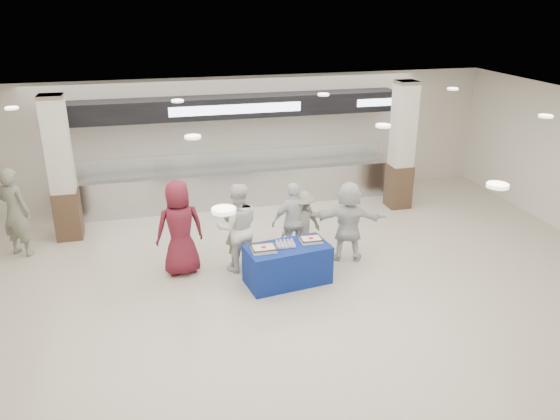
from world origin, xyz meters
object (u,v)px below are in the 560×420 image
object	(u,v)px
civilian_white	(348,221)
soldier_b	(301,224)
civilian_maroon	(180,228)
soldier_bg	(15,212)
display_table	(287,264)
sheet_cake_right	(311,239)
sheet_cake_left	(264,248)
cupcake_tray	(286,244)
chef_short	(294,221)
soldier_a	(238,228)
chef_tall	(238,227)

from	to	relation	value
civilian_white	soldier_b	bearing A→B (deg)	-8.20
civilian_maroon	soldier_bg	world-z (taller)	soldier_bg
display_table	sheet_cake_right	size ratio (longest dim) A/B	3.81
sheet_cake_left	civilian_white	world-z (taller)	civilian_white
civilian_maroon	civilian_white	bearing A→B (deg)	168.58
sheet_cake_left	cupcake_tray	world-z (taller)	sheet_cake_left
chef_short	civilian_white	bearing A→B (deg)	157.04
civilian_white	soldier_bg	bearing A→B (deg)	0.13
sheet_cake_left	civilian_maroon	bearing A→B (deg)	145.91
soldier_a	chef_tall	bearing A→B (deg)	67.70
sheet_cake_left	civilian_maroon	world-z (taller)	civilian_maroon
sheet_cake_right	civilian_white	world-z (taller)	civilian_white
display_table	soldier_bg	world-z (taller)	soldier_bg
civilian_maroon	soldier_b	world-z (taller)	civilian_maroon
sheet_cake_left	chef_short	xyz separation A→B (m)	(0.87, 1.06, 0.02)
civilian_maroon	chef_tall	xyz separation A→B (m)	(1.10, -0.13, -0.05)
sheet_cake_left	cupcake_tray	distance (m)	0.46
civilian_white	sheet_cake_right	bearing A→B (deg)	46.46
soldier_b	soldier_a	bearing A→B (deg)	-10.13
civilian_white	soldier_a	bearing A→B (deg)	8.95
sheet_cake_right	civilian_maroon	xyz separation A→B (m)	(-2.39, 0.79, 0.15)
display_table	sheet_cake_right	distance (m)	0.65
sheet_cake_right	soldier_b	size ratio (longest dim) A/B	0.29
cupcake_tray	chef_tall	bearing A→B (deg)	136.92
civilian_maroon	civilian_white	xyz separation A→B (m)	(3.35, -0.23, -0.11)
chef_tall	soldier_b	world-z (taller)	chef_tall
display_table	civilian_white	bearing A→B (deg)	16.31
soldier_bg	soldier_b	bearing A→B (deg)	-162.81
soldier_b	display_table	bearing A→B (deg)	46.30
soldier_b	sheet_cake_left	bearing A→B (deg)	32.16
display_table	civilian_maroon	bearing A→B (deg)	146.47
soldier_bg	cupcake_tray	bearing A→B (deg)	-174.37
sheet_cake_right	civilian_maroon	size ratio (longest dim) A/B	0.22
sheet_cake_right	soldier_bg	size ratio (longest dim) A/B	0.21
display_table	cupcake_tray	size ratio (longest dim) A/B	4.20
soldier_a	chef_tall	size ratio (longest dim) A/B	0.89
soldier_b	soldier_bg	size ratio (longest dim) A/B	0.75
cupcake_tray	civilian_white	bearing A→B (deg)	22.92
soldier_a	civilian_white	distance (m)	2.23
sheet_cake_left	civilian_white	xyz separation A→B (m)	(1.92, 0.74, 0.04)
display_table	sheet_cake_left	size ratio (longest dim) A/B	3.53
sheet_cake_left	sheet_cake_right	bearing A→B (deg)	10.46
soldier_a	sheet_cake_left	bearing A→B (deg)	94.08
soldier_b	civilian_white	size ratio (longest dim) A/B	0.85
sheet_cake_left	display_table	bearing A→B (deg)	9.17
soldier_a	soldier_b	xyz separation A→B (m)	(1.34, 0.12, -0.08)
sheet_cake_left	chef_short	distance (m)	1.37
cupcake_tray	soldier_bg	world-z (taller)	soldier_bg
soldier_b	civilian_white	bearing A→B (deg)	140.64
cupcake_tray	civilian_maroon	bearing A→B (deg)	155.62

